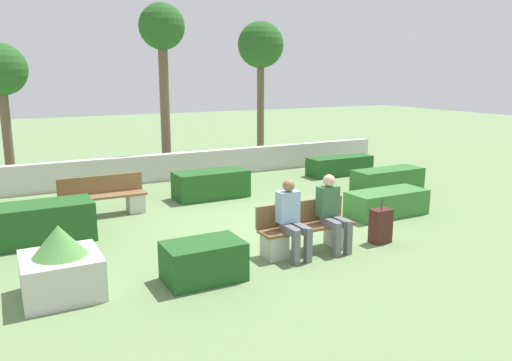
{
  "coord_description": "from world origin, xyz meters",
  "views": [
    {
      "loc": [
        -4.83,
        -8.61,
        3.12
      ],
      "look_at": [
        -0.02,
        0.5,
        0.9
      ],
      "focal_mm": 35.0,
      "sensor_mm": 36.0,
      "label": 1
    }
  ],
  "objects_px": {
    "bench_left_side": "(103,201)",
    "tree_leftmost": "(1,73)",
    "person_seated_woman": "(292,215)",
    "suitcase": "(381,226)",
    "planter_corner_left": "(61,266)",
    "tree_center_right": "(261,48)",
    "tree_center_left": "(162,36)",
    "person_seated_man": "(332,209)",
    "bench_front": "(306,233)"
  },
  "relations": [
    {
      "from": "bench_left_side",
      "to": "person_seated_man",
      "type": "distance_m",
      "value": 5.26
    },
    {
      "from": "suitcase",
      "to": "tree_leftmost",
      "type": "distance_m",
      "value": 10.91
    },
    {
      "from": "bench_left_side",
      "to": "tree_center_left",
      "type": "bearing_deg",
      "value": 63.92
    },
    {
      "from": "tree_center_left",
      "to": "person_seated_woman",
      "type": "bearing_deg",
      "value": -93.08
    },
    {
      "from": "bench_left_side",
      "to": "tree_leftmost",
      "type": "relative_size",
      "value": 0.47
    },
    {
      "from": "person_seated_man",
      "to": "tree_center_left",
      "type": "distance_m",
      "value": 8.95
    },
    {
      "from": "person_seated_man",
      "to": "planter_corner_left",
      "type": "xyz_separation_m",
      "value": [
        -4.54,
        0.23,
        -0.32
      ]
    },
    {
      "from": "bench_front",
      "to": "tree_leftmost",
      "type": "height_order",
      "value": "tree_leftmost"
    },
    {
      "from": "tree_leftmost",
      "to": "tree_center_left",
      "type": "height_order",
      "value": "tree_center_left"
    },
    {
      "from": "bench_left_side",
      "to": "person_seated_woman",
      "type": "distance_m",
      "value": 4.8
    },
    {
      "from": "tree_center_left",
      "to": "tree_center_right",
      "type": "relative_size",
      "value": 1.06
    },
    {
      "from": "person_seated_man",
      "to": "bench_front",
      "type": "bearing_deg",
      "value": 162.63
    },
    {
      "from": "person_seated_woman",
      "to": "tree_center_right",
      "type": "bearing_deg",
      "value": 64.8
    },
    {
      "from": "bench_front",
      "to": "planter_corner_left",
      "type": "distance_m",
      "value": 4.1
    },
    {
      "from": "planter_corner_left",
      "to": "tree_center_right",
      "type": "distance_m",
      "value": 12.2
    },
    {
      "from": "bench_front",
      "to": "person_seated_woman",
      "type": "distance_m",
      "value": 0.59
    },
    {
      "from": "person_seated_woman",
      "to": "tree_leftmost",
      "type": "bearing_deg",
      "value": 115.14
    },
    {
      "from": "bench_left_side",
      "to": "tree_leftmost",
      "type": "xyz_separation_m",
      "value": [
        -1.69,
        4.44,
        2.77
      ]
    },
    {
      "from": "bench_left_side",
      "to": "person_seated_woman",
      "type": "relative_size",
      "value": 1.38
    },
    {
      "from": "planter_corner_left",
      "to": "tree_center_right",
      "type": "relative_size",
      "value": 0.22
    },
    {
      "from": "bench_left_side",
      "to": "tree_leftmost",
      "type": "distance_m",
      "value": 5.5
    },
    {
      "from": "tree_leftmost",
      "to": "person_seated_woman",
      "type": "bearing_deg",
      "value": -64.86
    },
    {
      "from": "person_seated_man",
      "to": "tree_center_left",
      "type": "height_order",
      "value": "tree_center_left"
    },
    {
      "from": "suitcase",
      "to": "tree_center_right",
      "type": "xyz_separation_m",
      "value": [
        2.29,
        8.99,
        3.65
      ]
    },
    {
      "from": "bench_left_side",
      "to": "planter_corner_left",
      "type": "xyz_separation_m",
      "value": [
        -1.36,
        -3.94,
        0.1
      ]
    },
    {
      "from": "person_seated_man",
      "to": "suitcase",
      "type": "xyz_separation_m",
      "value": [
        1.04,
        -0.14,
        -0.43
      ]
    },
    {
      "from": "person_seated_woman",
      "to": "planter_corner_left",
      "type": "distance_m",
      "value": 3.72
    },
    {
      "from": "bench_left_side",
      "to": "bench_front",
      "type": "bearing_deg",
      "value": -47.5
    },
    {
      "from": "tree_center_left",
      "to": "tree_center_right",
      "type": "bearing_deg",
      "value": 9.36
    },
    {
      "from": "bench_front",
      "to": "tree_leftmost",
      "type": "xyz_separation_m",
      "value": [
        -4.43,
        8.46,
        2.78
      ]
    },
    {
      "from": "person_seated_man",
      "to": "tree_leftmost",
      "type": "height_order",
      "value": "tree_leftmost"
    },
    {
      "from": "person_seated_woman",
      "to": "suitcase",
      "type": "bearing_deg",
      "value": -4.13
    },
    {
      "from": "planter_corner_left",
      "to": "tree_center_right",
      "type": "height_order",
      "value": "tree_center_right"
    },
    {
      "from": "person_seated_man",
      "to": "planter_corner_left",
      "type": "relative_size",
      "value": 1.27
    },
    {
      "from": "person_seated_man",
      "to": "tree_center_right",
      "type": "xyz_separation_m",
      "value": [
        3.33,
        8.85,
        3.22
      ]
    },
    {
      "from": "suitcase",
      "to": "tree_center_right",
      "type": "distance_m",
      "value": 9.97
    },
    {
      "from": "bench_front",
      "to": "person_seated_man",
      "type": "height_order",
      "value": "person_seated_man"
    },
    {
      "from": "planter_corner_left",
      "to": "tree_center_left",
      "type": "height_order",
      "value": "tree_center_left"
    },
    {
      "from": "person_seated_woman",
      "to": "tree_center_right",
      "type": "distance_m",
      "value": 10.3
    },
    {
      "from": "bench_left_side",
      "to": "planter_corner_left",
      "type": "height_order",
      "value": "planter_corner_left"
    },
    {
      "from": "bench_left_side",
      "to": "tree_leftmost",
      "type": "bearing_deg",
      "value": 119.16
    },
    {
      "from": "suitcase",
      "to": "tree_leftmost",
      "type": "height_order",
      "value": "tree_leftmost"
    },
    {
      "from": "bench_front",
      "to": "person_seated_man",
      "type": "relative_size",
      "value": 1.33
    },
    {
      "from": "person_seated_man",
      "to": "person_seated_woman",
      "type": "distance_m",
      "value": 0.84
    },
    {
      "from": "planter_corner_left",
      "to": "tree_leftmost",
      "type": "height_order",
      "value": "tree_leftmost"
    },
    {
      "from": "suitcase",
      "to": "tree_leftmost",
      "type": "xyz_separation_m",
      "value": [
        -5.92,
        8.74,
        2.79
      ]
    },
    {
      "from": "tree_center_right",
      "to": "tree_center_left",
      "type": "bearing_deg",
      "value": -170.64
    },
    {
      "from": "bench_left_side",
      "to": "person_seated_man",
      "type": "height_order",
      "value": "person_seated_man"
    },
    {
      "from": "person_seated_woman",
      "to": "suitcase",
      "type": "height_order",
      "value": "person_seated_woman"
    },
    {
      "from": "suitcase",
      "to": "bench_front",
      "type": "bearing_deg",
      "value": 169.48
    }
  ]
}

